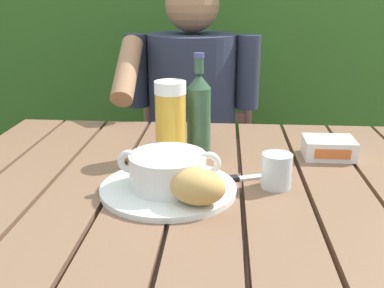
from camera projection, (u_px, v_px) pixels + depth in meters
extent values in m
cube|color=brown|center=(26.00, 185.00, 1.02)|extent=(0.13, 0.92, 0.04)
cube|color=brown|center=(86.00, 186.00, 1.01)|extent=(0.13, 0.92, 0.04)
cube|color=brown|center=(147.00, 188.00, 1.00)|extent=(0.13, 0.92, 0.04)
cube|color=brown|center=(209.00, 190.00, 0.99)|extent=(0.13, 0.92, 0.04)
cube|color=brown|center=(273.00, 192.00, 0.98)|extent=(0.13, 0.92, 0.04)
cube|color=brown|center=(337.00, 194.00, 0.97)|extent=(0.13, 0.92, 0.04)
cube|color=brown|center=(214.00, 149.00, 1.42)|extent=(1.18, 0.03, 0.08)
cube|color=brown|center=(45.00, 235.00, 1.55)|extent=(0.06, 0.06, 0.72)
cube|color=#325C1F|center=(220.00, 73.00, 2.45)|extent=(3.19, 0.60, 1.44)
cylinder|color=#4C3823|center=(376.00, 34.00, 2.47)|extent=(0.10, 0.10, 1.84)
cylinder|color=#4C3823|center=(195.00, 38.00, 2.55)|extent=(0.10, 0.10, 1.79)
cylinder|color=brown|center=(249.00, 246.00, 1.73)|extent=(0.04, 0.04, 0.45)
cylinder|color=brown|center=(132.00, 241.00, 1.76)|extent=(0.04, 0.04, 0.45)
cylinder|color=brown|center=(245.00, 196.00, 2.15)|extent=(0.04, 0.04, 0.45)
cylinder|color=brown|center=(150.00, 193.00, 2.18)|extent=(0.04, 0.04, 0.45)
cube|color=brown|center=(194.00, 165.00, 1.88)|extent=(0.48, 0.48, 0.02)
cylinder|color=brown|center=(248.00, 102.00, 2.00)|extent=(0.04, 0.04, 0.45)
cylinder|color=brown|center=(147.00, 101.00, 2.03)|extent=(0.04, 0.04, 0.45)
cube|color=brown|center=(197.00, 116.00, 2.04)|extent=(0.45, 0.02, 0.04)
cube|color=brown|center=(197.00, 91.00, 2.00)|extent=(0.45, 0.02, 0.04)
cube|color=brown|center=(198.00, 66.00, 1.97)|extent=(0.45, 0.02, 0.04)
cylinder|color=#292F42|center=(211.00, 256.00, 1.67)|extent=(0.11, 0.11, 0.45)
cylinder|color=#292F42|center=(213.00, 174.00, 1.67)|extent=(0.13, 0.40, 0.13)
cylinder|color=#292F42|center=(165.00, 254.00, 1.68)|extent=(0.11, 0.11, 0.45)
cylinder|color=#292F42|center=(167.00, 172.00, 1.68)|extent=(0.13, 0.40, 0.13)
cylinder|color=#292F42|center=(192.00, 102.00, 1.69)|extent=(0.32, 0.32, 0.49)
sphere|color=#9D6F4D|center=(192.00, 4.00, 1.58)|extent=(0.19, 0.19, 0.19)
cylinder|color=#292F42|center=(248.00, 72.00, 1.62)|extent=(0.08, 0.08, 0.26)
cylinder|color=#292F42|center=(137.00, 71.00, 1.65)|extent=(0.08, 0.08, 0.26)
cylinder|color=#9D6F4D|center=(127.00, 70.00, 1.49)|extent=(0.07, 0.25, 0.21)
cylinder|color=white|center=(168.00, 188.00, 0.94)|extent=(0.28, 0.28, 0.01)
cylinder|color=white|center=(168.00, 170.00, 0.93)|extent=(0.16, 0.16, 0.07)
cylinder|color=#A54D20|center=(168.00, 163.00, 0.92)|extent=(0.14, 0.14, 0.01)
torus|color=white|center=(129.00, 161.00, 0.93)|extent=(0.05, 0.01, 0.05)
torus|color=white|center=(207.00, 163.00, 0.92)|extent=(0.05, 0.01, 0.05)
ellipsoid|color=tan|center=(198.00, 187.00, 0.85)|extent=(0.12, 0.09, 0.07)
cylinder|color=gold|center=(171.00, 126.00, 1.11)|extent=(0.07, 0.07, 0.16)
cylinder|color=white|center=(170.00, 87.00, 1.08)|extent=(0.08, 0.08, 0.03)
cylinder|color=#305035|center=(199.00, 120.00, 1.16)|extent=(0.06, 0.06, 0.16)
cone|color=#305035|center=(199.00, 81.00, 1.12)|extent=(0.06, 0.06, 0.04)
cylinder|color=#305035|center=(199.00, 65.00, 1.11)|extent=(0.02, 0.02, 0.04)
cylinder|color=#3D4381|center=(199.00, 55.00, 1.10)|extent=(0.03, 0.03, 0.01)
cylinder|color=silver|center=(277.00, 171.00, 0.95)|extent=(0.06, 0.06, 0.07)
cube|color=white|center=(329.00, 148.00, 1.13)|extent=(0.12, 0.09, 0.05)
cube|color=orange|center=(333.00, 154.00, 1.08)|extent=(0.09, 0.00, 0.02)
cube|color=silver|center=(250.00, 177.00, 1.00)|extent=(0.11, 0.05, 0.00)
cube|color=black|center=(226.00, 179.00, 0.99)|extent=(0.06, 0.04, 0.01)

